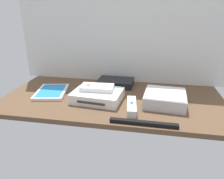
% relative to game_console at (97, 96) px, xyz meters
% --- Properties ---
extents(ground_plane, '(1.00, 0.48, 0.02)m').
position_rel_game_console_xyz_m(ground_plane, '(0.06, 0.04, -0.03)').
color(ground_plane, brown).
rests_on(ground_plane, ground).
extents(back_wall, '(1.10, 0.01, 0.64)m').
position_rel_game_console_xyz_m(back_wall, '(0.06, 0.29, 0.30)').
color(back_wall, silver).
rests_on(back_wall, ground).
extents(game_console, '(0.22, 0.18, 0.04)m').
position_rel_game_console_xyz_m(game_console, '(0.00, 0.00, 0.00)').
color(game_console, white).
rests_on(game_console, ground_plane).
extents(mini_computer, '(0.18, 0.18, 0.05)m').
position_rel_game_console_xyz_m(mini_computer, '(0.29, 0.01, 0.00)').
color(mini_computer, silver).
rests_on(mini_computer, ground_plane).
extents(game_case, '(0.17, 0.21, 0.02)m').
position_rel_game_console_xyz_m(game_case, '(-0.24, 0.04, -0.01)').
color(game_case, white).
rests_on(game_case, ground_plane).
extents(network_router, '(0.18, 0.13, 0.03)m').
position_rel_game_console_xyz_m(network_router, '(0.05, 0.20, -0.00)').
color(network_router, black).
rests_on(network_router, ground_plane).
extents(remote_wand, '(0.05, 0.15, 0.03)m').
position_rel_game_console_xyz_m(remote_wand, '(0.16, -0.07, -0.01)').
color(remote_wand, white).
rests_on(remote_wand, ground_plane).
extents(remote_classic_pad, '(0.15, 0.08, 0.02)m').
position_rel_game_console_xyz_m(remote_classic_pad, '(-0.01, 0.01, 0.03)').
color(remote_classic_pad, white).
rests_on(remote_classic_pad, game_console).
extents(sensor_bar, '(0.24, 0.02, 0.01)m').
position_rel_game_console_xyz_m(sensor_bar, '(0.21, -0.18, -0.01)').
color(sensor_bar, black).
rests_on(sensor_bar, ground_plane).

